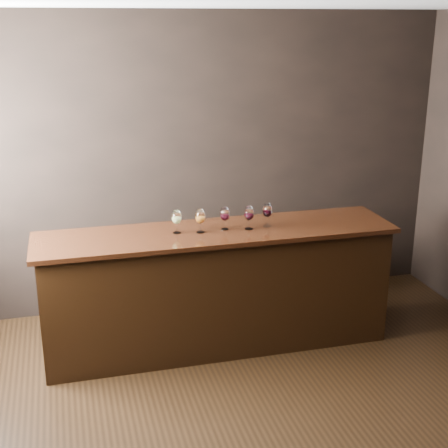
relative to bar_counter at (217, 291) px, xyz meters
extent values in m
plane|color=black|center=(-0.02, -1.28, -0.51)|extent=(5.00, 5.00, 0.00)
cube|color=black|center=(-0.02, 0.97, 0.89)|extent=(5.00, 0.02, 2.80)
cube|color=silver|center=(-0.02, -1.28, 2.29)|extent=(5.00, 4.50, 0.02)
cube|color=black|center=(0.00, 0.00, 0.00)|extent=(2.89, 0.64, 1.01)
cube|color=black|center=(0.00, 0.00, 0.52)|extent=(2.99, 0.71, 0.04)
cube|color=black|center=(-0.30, 0.75, -0.11)|extent=(2.17, 0.40, 0.78)
cylinder|color=white|center=(-0.33, 0.02, 0.55)|extent=(0.07, 0.07, 0.00)
cylinder|color=white|center=(-0.33, 0.02, 0.58)|extent=(0.01, 0.01, 0.07)
ellipsoid|color=white|center=(-0.33, 0.02, 0.68)|extent=(0.08, 0.08, 0.11)
cylinder|color=white|center=(-0.33, 0.02, 0.73)|extent=(0.06, 0.06, 0.01)
ellipsoid|color=#E0E47D|center=(-0.33, 0.02, 0.66)|extent=(0.06, 0.06, 0.05)
cylinder|color=white|center=(-0.14, -0.01, 0.55)|extent=(0.07, 0.07, 0.00)
cylinder|color=white|center=(-0.14, -0.01, 0.58)|extent=(0.01, 0.01, 0.07)
ellipsoid|color=white|center=(-0.14, -0.01, 0.68)|extent=(0.08, 0.08, 0.12)
cylinder|color=white|center=(-0.14, -0.01, 0.73)|extent=(0.06, 0.06, 0.01)
ellipsoid|color=#B8641B|center=(-0.14, -0.01, 0.66)|extent=(0.07, 0.07, 0.05)
cylinder|color=white|center=(0.07, 0.01, 0.55)|extent=(0.07, 0.07, 0.00)
cylinder|color=white|center=(0.07, 0.01, 0.58)|extent=(0.01, 0.01, 0.07)
ellipsoid|color=white|center=(0.07, 0.01, 0.67)|extent=(0.08, 0.08, 0.11)
cylinder|color=white|center=(0.07, 0.01, 0.72)|extent=(0.06, 0.06, 0.01)
ellipsoid|color=black|center=(0.07, 0.01, 0.66)|extent=(0.06, 0.06, 0.05)
cylinder|color=white|center=(0.27, -0.03, 0.55)|extent=(0.07, 0.07, 0.00)
cylinder|color=white|center=(0.27, -0.03, 0.58)|extent=(0.01, 0.01, 0.07)
ellipsoid|color=white|center=(0.27, -0.03, 0.68)|extent=(0.08, 0.08, 0.12)
cylinder|color=white|center=(0.27, -0.03, 0.73)|extent=(0.06, 0.06, 0.01)
ellipsoid|color=black|center=(0.27, -0.03, 0.66)|extent=(0.06, 0.06, 0.05)
cylinder|color=white|center=(0.44, 0.00, 0.55)|extent=(0.07, 0.07, 0.00)
cylinder|color=white|center=(0.44, 0.00, 0.58)|extent=(0.01, 0.01, 0.07)
ellipsoid|color=white|center=(0.44, 0.00, 0.68)|extent=(0.08, 0.08, 0.12)
cylinder|color=white|center=(0.44, 0.00, 0.73)|extent=(0.06, 0.06, 0.01)
ellipsoid|color=black|center=(0.44, 0.00, 0.66)|extent=(0.07, 0.07, 0.05)
camera|label=1|loc=(-1.20, -4.72, 2.19)|focal=50.00mm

